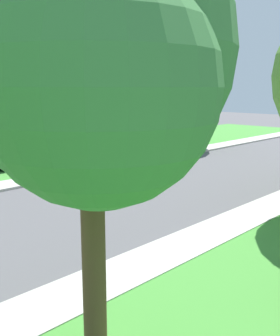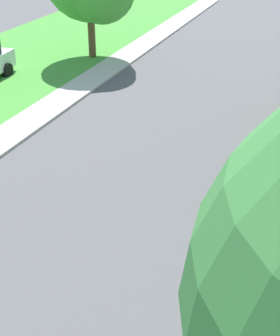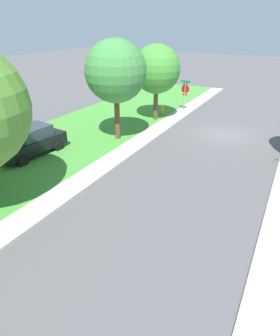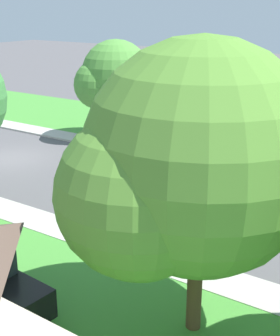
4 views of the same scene
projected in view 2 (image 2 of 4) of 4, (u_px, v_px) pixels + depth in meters
The scene contains 0 objects.
Camera 2 is at (5.17, 1.17, 7.26)m, focal length 52.65 mm.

